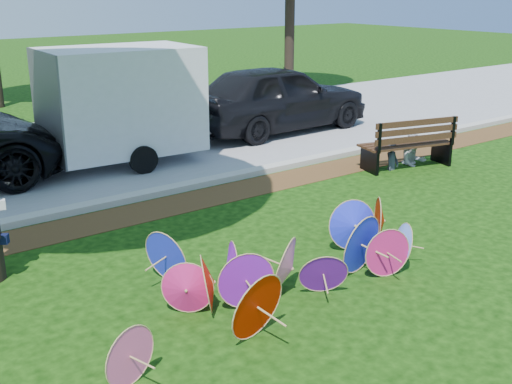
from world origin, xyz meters
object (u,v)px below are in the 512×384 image
at_px(cargo_trailer, 121,100).
at_px(park_bench, 406,142).
at_px(person_right, 415,134).
at_px(parasol_pile, 290,263).
at_px(dark_pickup, 277,98).
at_px(person_left, 393,143).

relative_size(cargo_trailer, park_bench, 1.52).
xyz_separation_m(cargo_trailer, person_right, (5.09, -3.95, -0.75)).
bearing_deg(cargo_trailer, parasol_pile, -95.10).
relative_size(park_bench, person_right, 1.57).
relative_size(dark_pickup, person_right, 4.00).
bearing_deg(person_right, dark_pickup, 111.98).
bearing_deg(person_right, cargo_trailer, 160.13).
relative_size(parasol_pile, person_right, 4.01).
height_order(cargo_trailer, person_left, cargo_trailer).
bearing_deg(cargo_trailer, person_left, -38.29).
bearing_deg(cargo_trailer, person_right, -34.13).
distance_m(dark_pickup, park_bench, 4.54).
bearing_deg(parasol_pile, dark_pickup, 52.22).
bearing_deg(dark_pickup, person_left, 173.49).
bearing_deg(park_bench, cargo_trailer, 153.82).
distance_m(parasol_pile, cargo_trailer, 7.21).
relative_size(dark_pickup, park_bench, 2.55).
bearing_deg(park_bench, person_right, 22.12).
relative_size(dark_pickup, person_left, 4.57).
height_order(parasol_pile, park_bench, park_bench).
distance_m(parasol_pile, person_left, 6.30).
bearing_deg(parasol_pile, cargo_trailer, 81.21).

